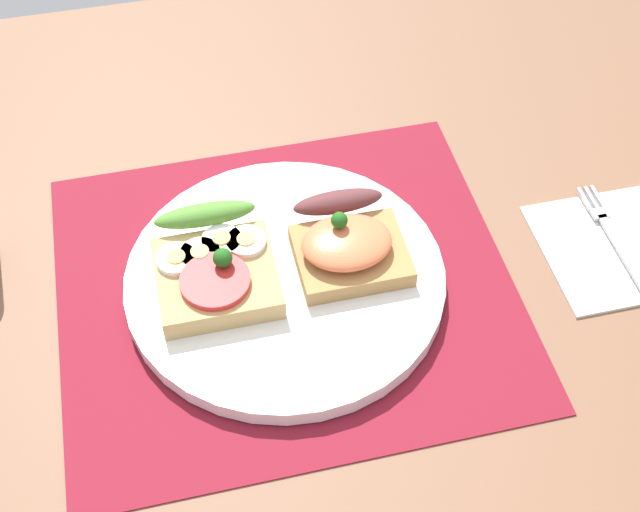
# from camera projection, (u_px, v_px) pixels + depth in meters

# --- Properties ---
(ground_plane) EXTENTS (1.20, 0.90, 0.03)m
(ground_plane) POSITION_uv_depth(u_px,v_px,m) (286.00, 298.00, 0.76)
(ground_plane) COLOR brown
(placemat) EXTENTS (0.38, 0.34, 0.00)m
(placemat) POSITION_uv_depth(u_px,v_px,m) (286.00, 286.00, 0.74)
(placemat) COLOR maroon
(placemat) RESTS_ON ground_plane
(plate) EXTENTS (0.27, 0.27, 0.02)m
(plate) POSITION_uv_depth(u_px,v_px,m) (285.00, 279.00, 0.74)
(plate) COLOR white
(plate) RESTS_ON placemat
(sandwich_egg_tomato) EXTENTS (0.10, 0.11, 0.04)m
(sandwich_egg_tomato) POSITION_uv_depth(u_px,v_px,m) (214.00, 264.00, 0.72)
(sandwich_egg_tomato) COLOR tan
(sandwich_egg_tomato) RESTS_ON plate
(sandwich_salmon) EXTENTS (0.09, 0.09, 0.05)m
(sandwich_salmon) POSITION_uv_depth(u_px,v_px,m) (346.00, 240.00, 0.73)
(sandwich_salmon) COLOR #AF814A
(sandwich_salmon) RESTS_ON plate
(napkin) EXTENTS (0.13, 0.13, 0.01)m
(napkin) POSITION_uv_depth(u_px,v_px,m) (617.00, 246.00, 0.77)
(napkin) COLOR white
(napkin) RESTS_ON ground_plane
(fork) EXTENTS (0.02, 0.15, 0.00)m
(fork) POSITION_uv_depth(u_px,v_px,m) (617.00, 242.00, 0.77)
(fork) COLOR #B7B7BC
(fork) RESTS_ON napkin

